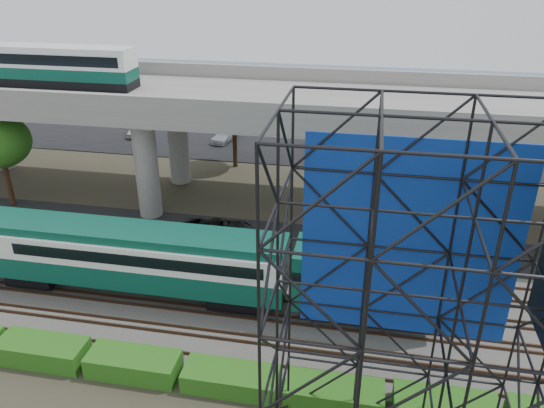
# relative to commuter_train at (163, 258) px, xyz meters

# --- Properties ---
(ground) EXTENTS (140.00, 140.00, 0.00)m
(ground) POSITION_rel_commuter_train_xyz_m (4.72, -2.00, -2.88)
(ground) COLOR #474233
(ground) RESTS_ON ground
(ballast_bed) EXTENTS (90.00, 12.00, 0.20)m
(ballast_bed) POSITION_rel_commuter_train_xyz_m (4.72, 0.00, -2.78)
(ballast_bed) COLOR slate
(ballast_bed) RESTS_ON ground
(service_road) EXTENTS (90.00, 5.00, 0.08)m
(service_road) POSITION_rel_commuter_train_xyz_m (4.72, 8.50, -2.84)
(service_road) COLOR black
(service_road) RESTS_ON ground
(parking_lot) EXTENTS (90.00, 18.00, 0.08)m
(parking_lot) POSITION_rel_commuter_train_xyz_m (4.72, 32.00, -2.84)
(parking_lot) COLOR black
(parking_lot) RESTS_ON ground
(harbor_water) EXTENTS (140.00, 40.00, 0.03)m
(harbor_water) POSITION_rel_commuter_train_xyz_m (4.72, 54.00, -2.87)
(harbor_water) COLOR #3F5467
(harbor_water) RESTS_ON ground
(rail_tracks) EXTENTS (90.00, 9.52, 0.16)m
(rail_tracks) POSITION_rel_commuter_train_xyz_m (4.72, -0.00, -2.60)
(rail_tracks) COLOR #472D1E
(rail_tracks) RESTS_ON ballast_bed
(commuter_train) EXTENTS (29.30, 3.06, 4.30)m
(commuter_train) POSITION_rel_commuter_train_xyz_m (0.00, 0.00, 0.00)
(commuter_train) COLOR black
(commuter_train) RESTS_ON rail_tracks
(overpass) EXTENTS (80.00, 12.00, 12.40)m
(overpass) POSITION_rel_commuter_train_xyz_m (3.41, 14.00, 5.33)
(overpass) COLOR #9E9B93
(overpass) RESTS_ON ground
(scaffold_tower) EXTENTS (9.36, 6.36, 15.00)m
(scaffold_tower) POSITION_rel_commuter_train_xyz_m (13.16, -9.98, 4.59)
(scaffold_tower) COLOR black
(scaffold_tower) RESTS_ON ground
(hedge_strip) EXTENTS (34.60, 1.80, 1.20)m
(hedge_strip) POSITION_rel_commuter_train_xyz_m (5.72, -6.30, -2.32)
(hedge_strip) COLOR #245E15
(hedge_strip) RESTS_ON ground
(trees) EXTENTS (40.94, 16.94, 7.69)m
(trees) POSITION_rel_commuter_train_xyz_m (0.05, 14.17, 2.69)
(trees) COLOR #382314
(trees) RESTS_ON ground
(suv) EXTENTS (5.68, 3.21, 1.50)m
(suv) POSITION_rel_commuter_train_xyz_m (1.08, 7.57, -2.05)
(suv) COLOR black
(suv) RESTS_ON service_road
(parked_cars) EXTENTS (39.46, 9.63, 1.26)m
(parked_cars) POSITION_rel_commuter_train_xyz_m (5.09, 31.47, -2.20)
(parked_cars) COLOR silver
(parked_cars) RESTS_ON parking_lot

